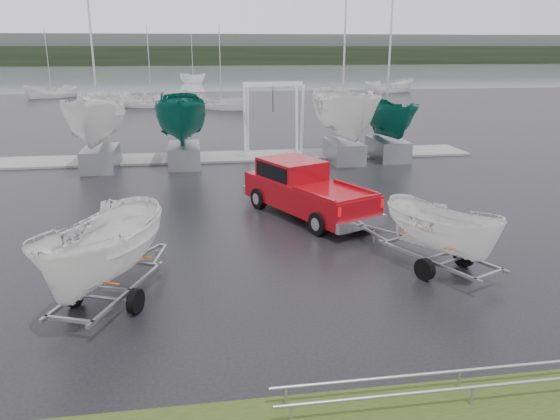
{
  "coord_description": "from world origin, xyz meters",
  "views": [
    {
      "loc": [
        -0.57,
        -17.27,
        6.0
      ],
      "look_at": [
        1.91,
        -1.51,
        1.2
      ],
      "focal_mm": 35.0,
      "sensor_mm": 36.0,
      "label": 1
    }
  ],
  "objects_px": {
    "boat_hoist": "(273,109)",
    "pickup_truck": "(303,188)",
    "trailer_hitched": "(446,189)",
    "trailer_parked": "(99,192)"
  },
  "relations": [
    {
      "from": "trailer_parked",
      "to": "boat_hoist",
      "type": "distance_m",
      "value": 19.02
    },
    {
      "from": "trailer_hitched",
      "to": "trailer_parked",
      "type": "xyz_separation_m",
      "value": [
        -8.75,
        -0.79,
        0.49
      ]
    },
    {
      "from": "boat_hoist",
      "to": "pickup_truck",
      "type": "bearing_deg",
      "value": -92.63
    },
    {
      "from": "pickup_truck",
      "to": "trailer_hitched",
      "type": "xyz_separation_m",
      "value": [
        2.7,
        -5.84,
        1.34
      ]
    },
    {
      "from": "trailer_hitched",
      "to": "trailer_parked",
      "type": "relative_size",
      "value": 0.82
    },
    {
      "from": "pickup_truck",
      "to": "boat_hoist",
      "type": "bearing_deg",
      "value": 62.55
    },
    {
      "from": "trailer_parked",
      "to": "pickup_truck",
      "type": "bearing_deg",
      "value": 69.71
    },
    {
      "from": "pickup_truck",
      "to": "boat_hoist",
      "type": "height_order",
      "value": "boat_hoist"
    },
    {
      "from": "trailer_parked",
      "to": "boat_hoist",
      "type": "relative_size",
      "value": 1.27
    },
    {
      "from": "trailer_hitched",
      "to": "pickup_truck",
      "type": "bearing_deg",
      "value": 90.0
    }
  ]
}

